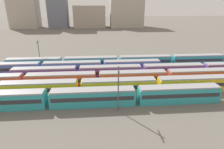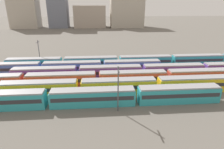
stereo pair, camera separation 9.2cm
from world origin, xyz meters
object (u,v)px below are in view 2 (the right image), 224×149
at_px(train_track_2, 133,78).
at_px(catenary_pole_1, 39,52).
at_px(catenary_pole_2, 118,87).
at_px(train_track_5, 172,60).
at_px(train_track_4, 72,67).
at_px(train_track_3, 142,71).
at_px(train_track_0, 93,97).

xyz_separation_m(train_track_2, catenary_pole_1, (-29.25, 18.32, 3.21)).
bearing_deg(catenary_pole_2, train_track_5, 52.46).
relative_size(train_track_2, train_track_4, 1.68).
bearing_deg(train_track_3, train_track_0, -132.59).
xyz_separation_m(train_track_3, train_track_5, (12.95, 10.40, 0.00)).
xyz_separation_m(train_track_5, catenary_pole_1, (-46.03, 2.72, 3.21)).
bearing_deg(train_track_4, train_track_3, -13.86).
relative_size(train_track_2, catenary_pole_2, 9.77).
relative_size(train_track_4, catenary_pole_2, 5.82).
bearing_deg(catenary_pole_1, train_track_0, -56.88).
bearing_deg(train_track_3, train_track_4, 166.14).
bearing_deg(train_track_5, train_track_0, -136.39).
distance_m(train_track_0, train_track_5, 37.69).
bearing_deg(catenary_pole_2, train_track_4, 116.50).
bearing_deg(catenary_pole_1, train_track_4, -33.43).
height_order(train_track_2, catenary_pole_2, catenary_pole_2).
xyz_separation_m(catenary_pole_1, catenary_pole_2, (23.82, -31.63, 0.22)).
distance_m(train_track_3, catenary_pole_2, 20.98).
height_order(train_track_3, catenary_pole_2, catenary_pole_2).
relative_size(train_track_5, catenary_pole_1, 12.29).
distance_m(train_track_4, catenary_pole_2, 26.71).
xyz_separation_m(train_track_4, catenary_pole_2, (11.82, -23.71, 3.43)).
bearing_deg(train_track_2, train_track_5, 42.90).
bearing_deg(train_track_5, catenary_pole_1, 176.62).
relative_size(train_track_3, train_track_4, 1.34).
bearing_deg(train_track_2, train_track_3, 53.61).
height_order(train_track_2, train_track_5, same).
xyz_separation_m(train_track_3, catenary_pole_1, (-33.08, 13.12, 3.21)).
distance_m(train_track_2, catenary_pole_2, 14.78).
height_order(train_track_3, train_track_4, same).
height_order(train_track_0, train_track_3, same).
xyz_separation_m(train_track_0, train_track_2, (10.51, 10.40, 0.00)).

